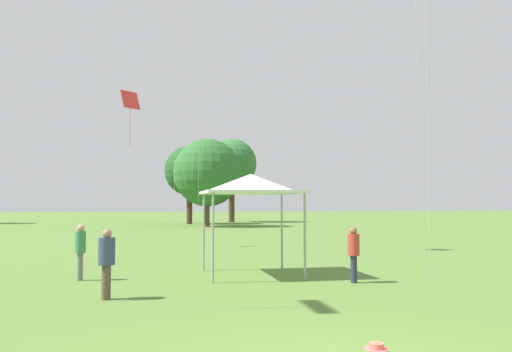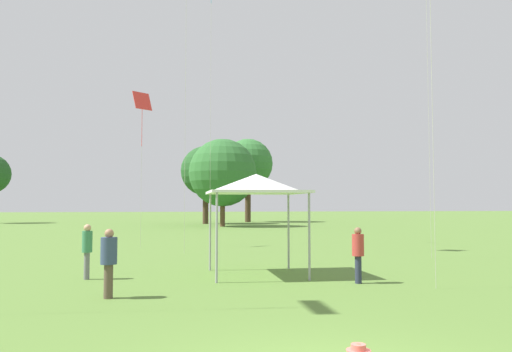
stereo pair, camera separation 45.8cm
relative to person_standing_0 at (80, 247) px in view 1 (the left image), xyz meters
The scene contains 8 objects.
person_standing_0 is the anchor object (origin of this frame).
person_standing_1 3.34m from the person_standing_0, 73.60° to the right, with size 0.54×0.54×1.63m.
person_standing_2 7.89m from the person_standing_0, 16.07° to the right, with size 0.45×0.45×1.56m.
canopy_tent 5.41m from the person_standing_0, ahead, with size 3.08×3.08×3.17m.
kite_5 12.75m from the person_standing_0, 84.35° to the left, with size 1.03×0.89×8.10m.
distant_tree_0 35.86m from the person_standing_0, 76.74° to the left, with size 6.86×6.86×8.87m.
distant_tree_2 49.18m from the person_standing_0, 74.68° to the left, with size 6.34×6.34×10.61m.
distant_tree_3 42.93m from the person_standing_0, 80.44° to the left, with size 5.74×5.74×8.97m.
Camera 1 is at (-2.52, -5.76, 2.20)m, focal length 35.00 mm.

